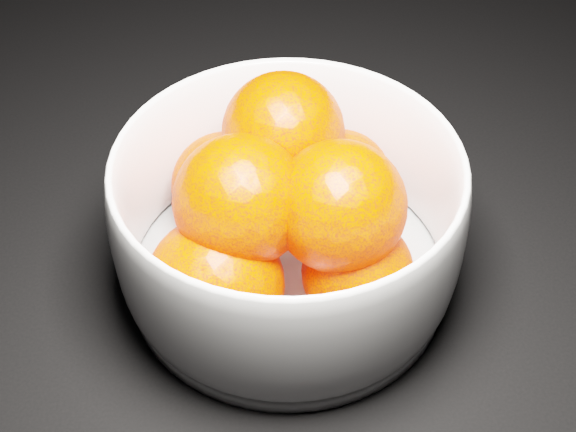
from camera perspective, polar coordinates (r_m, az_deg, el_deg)
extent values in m
cylinder|color=white|center=(0.54, 0.00, -4.05)|extent=(0.21, 0.21, 0.01)
sphere|color=#FF2C00|center=(0.54, 3.69, 2.49)|extent=(0.07, 0.07, 0.07)
sphere|color=#FF2C00|center=(0.54, -4.44, 2.16)|extent=(0.07, 0.07, 0.07)
sphere|color=#FF2C00|center=(0.48, -5.19, -4.87)|extent=(0.08, 0.08, 0.08)
sphere|color=#FF2C00|center=(0.48, 4.96, -3.99)|extent=(0.07, 0.07, 0.07)
sphere|color=#FF2C00|center=(0.51, -0.34, 5.93)|extent=(0.08, 0.08, 0.08)
sphere|color=#FF2C00|center=(0.47, -3.40, 1.06)|extent=(0.08, 0.08, 0.08)
sphere|color=#FF2C00|center=(0.46, 3.70, 0.68)|extent=(0.08, 0.08, 0.08)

